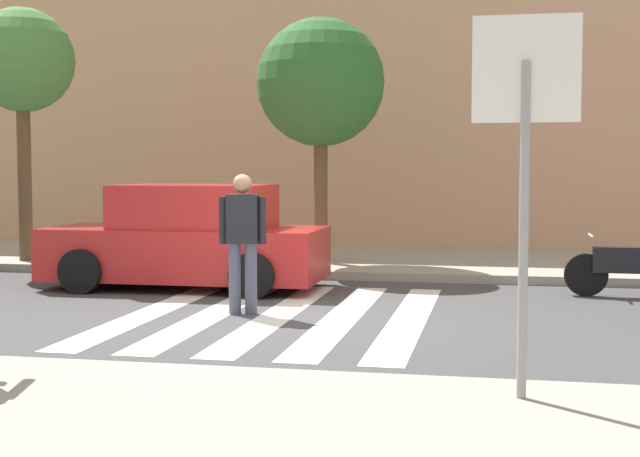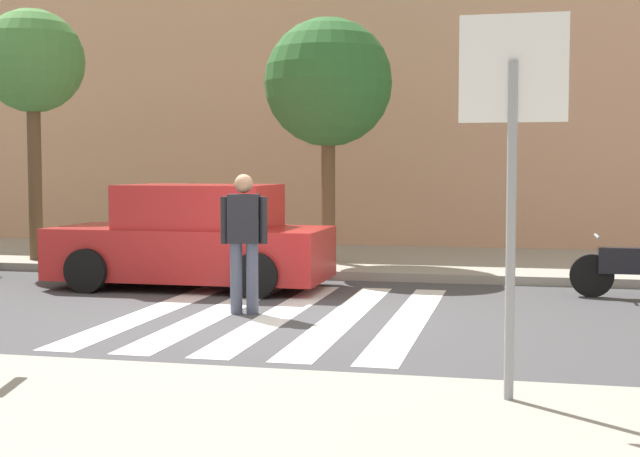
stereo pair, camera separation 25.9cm
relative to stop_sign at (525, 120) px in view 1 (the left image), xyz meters
The scene contains 14 objects.
ground_plane 5.16m from the stop_sign, 126.77° to the left, with size 120.00×120.00×0.00m, color #424244.
sidewalk_far 10.36m from the stop_sign, 106.05° to the left, with size 60.00×4.80×0.14m, color #9E998C.
building_facade_far 14.55m from the stop_sign, 101.22° to the left, with size 56.00×4.00×7.98m, color tan.
crosswalk_stripe_0 6.30m from the stop_sign, 138.08° to the left, with size 0.44×5.20×0.01m, color silver.
crosswalk_stripe_1 5.77m from the stop_sign, 132.35° to the left, with size 0.44×5.20×0.01m, color silver.
crosswalk_stripe_2 5.31m from the stop_sign, 125.35° to the left, with size 0.44×5.20×0.01m, color silver.
crosswalk_stripe_3 4.93m from the stop_sign, 116.90° to the left, with size 0.44×5.20×0.01m, color silver.
crosswalk_stripe_4 4.66m from the stop_sign, 106.97° to the left, with size 0.44×5.20×0.01m, color silver.
stop_sign is the anchor object (origin of this frame).
pedestrian_crossing 5.24m from the stop_sign, 129.57° to the left, with size 0.57×0.30×1.72m.
parked_car_red 7.81m from the stop_sign, 127.90° to the left, with size 4.10×1.92×1.55m.
motorcycle 6.79m from the stop_sign, 75.72° to the left, with size 1.76×0.60×0.87m.
street_tree_west 11.71m from the stop_sign, 136.70° to the left, with size 1.84×1.84×4.47m.
street_tree_center 9.37m from the stop_sign, 110.32° to the left, with size 2.23×2.23×4.25m.
Camera 1 is at (2.62, -10.30, 1.82)m, focal length 50.00 mm.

